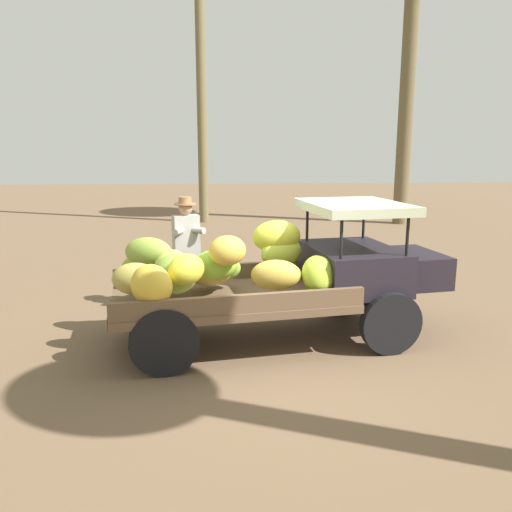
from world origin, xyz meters
The scene contains 3 objects.
ground_plane centered at (0.00, 0.00, 0.00)m, with size 60.00×60.00×0.00m, color brown.
truck centered at (0.02, 0.27, 0.91)m, with size 4.62×2.33×1.84m.
farmer centered at (-1.34, 1.71, 1.03)m, with size 0.54×0.50×1.80m.
Camera 1 is at (-0.74, -6.33, 2.57)m, focal length 36.18 mm.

